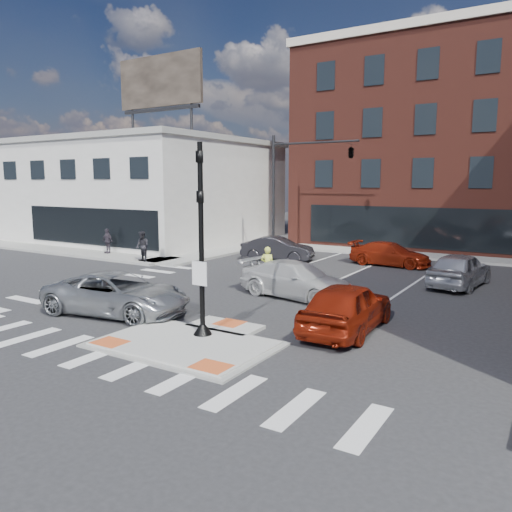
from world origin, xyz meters
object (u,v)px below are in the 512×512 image
Objects in this scene: cyclist at (267,278)px; pedestrian_b at (107,241)px; silver_suv at (117,294)px; white_pickup at (296,280)px; pedestrian_a at (142,246)px; bg_car_silver at (460,269)px; bg_car_red at (390,254)px; bg_car_dark at (277,249)px; red_sedan at (347,307)px.

cyclist is 1.26× the size of pedestrian_b.
silver_suv is 7.44m from white_pickup.
silver_suv is 11.70m from pedestrian_a.
pedestrian_b is (-4.50, 1.31, -0.09)m from pedestrian_a.
pedestrian_b reaches higher than white_pickup.
pedestrian_b is at bearing 178.39° from pedestrian_a.
white_pickup is 17.01m from pedestrian_b.
silver_suv is 6.68m from cyclist.
pedestrian_b reaches higher than bg_car_silver.
pedestrian_a is 4.69m from pedestrian_b.
bg_car_silver reaches higher than bg_car_red.
bg_car_dark is 11.51m from bg_car_silver.
bg_car_red is at bearing 3.51° from white_pickup.
pedestrian_b reaches higher than bg_car_red.
pedestrian_a is (-7.50, 8.97, 0.29)m from silver_suv.
cyclist is at bearing -1.29° from pedestrian_a.
pedestrian_a is at bearing 30.29° from silver_suv.
bg_car_silver is 22.06m from pedestrian_b.
bg_car_red is at bearing -35.72° from bg_car_silver.
white_pickup is at bearing -157.82° from bg_car_dark.
silver_suv is 1.16× the size of bg_car_silver.
silver_suv is 3.03× the size of pedestrian_a.
cyclist is at bearing 169.77° from bg_car_red.
red_sedan is 1.09× the size of bg_car_dark.
silver_suv is at bearing 57.09° from bg_car_silver.
bg_car_red is 2.26× the size of cyclist.
bg_car_red is at bearing -81.04° from red_sedan.
bg_car_dark is 9.49m from cyclist.
pedestrian_b is at bearing 99.56° from bg_car_dark.
pedestrian_a is (-11.94, 3.00, 0.31)m from white_pickup.
bg_car_dark is 2.70× the size of pedestrian_b.
white_pickup is 10.28m from bg_car_red.
red_sedan is at bearing -153.72° from bg_car_dark.
bg_car_dark reaches higher than bg_car_red.
bg_car_red is 18.38m from pedestrian_b.
cyclist reaches higher than silver_suv.
bg_car_red is (-2.72, 13.76, -0.15)m from red_sedan.
silver_suv is 14.51m from bg_car_dark.
bg_car_dark is 0.95× the size of bg_car_red.
bg_car_red is (6.64, 1.74, -0.05)m from bg_car_dark.
silver_suv is 8.48m from red_sedan.
cyclist reaches higher than bg_car_dark.
bg_car_silver is 9.21m from cyclist.
pedestrian_a is at bearing 16.67° from bg_car_silver.
silver_suv is at bearing 173.28° from bg_car_dark.
red_sedan is 14.03m from bg_car_red.
bg_car_silver reaches higher than silver_suv.
bg_car_dark is 8.33m from pedestrian_a.
pedestrian_b reaches higher than red_sedan.
bg_car_dark is at bearing 55.93° from pedestrian_a.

